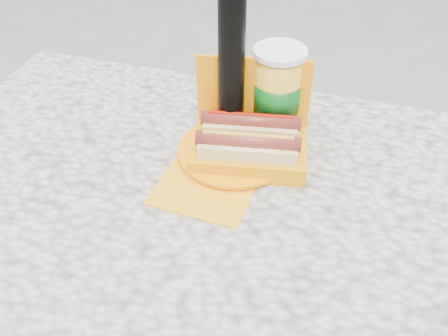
# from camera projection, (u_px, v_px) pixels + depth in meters

# --- Properties ---
(picnic_table) EXTENTS (1.20, 0.80, 0.75)m
(picnic_table) POSITION_uv_depth(u_px,v_px,m) (208.00, 232.00, 0.98)
(picnic_table) COLOR beige
(picnic_table) RESTS_ON ground
(hotdog_box) EXTENTS (0.24, 0.18, 0.18)m
(hotdog_box) POSITION_uv_depth(u_px,v_px,m) (249.00, 141.00, 0.96)
(hotdog_box) COLOR #FF8800
(hotdog_box) RESTS_ON picnic_table
(fries_plate) EXTENTS (0.23, 0.31, 0.05)m
(fries_plate) POSITION_uv_depth(u_px,v_px,m) (232.00, 153.00, 0.98)
(fries_plate) COLOR orange
(fries_plate) RESTS_ON picnic_table
(soda_cup) EXTENTS (0.10, 0.10, 0.19)m
(soda_cup) POSITION_uv_depth(u_px,v_px,m) (277.00, 94.00, 0.99)
(soda_cup) COLOR gold
(soda_cup) RESTS_ON picnic_table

